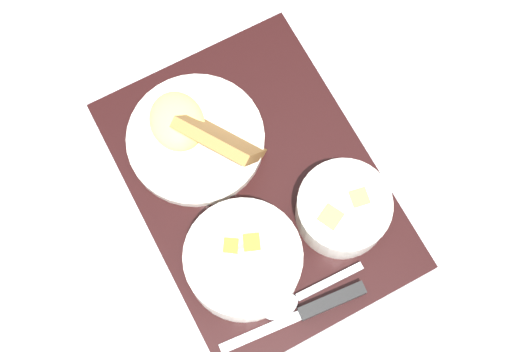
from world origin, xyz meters
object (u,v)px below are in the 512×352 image
bowl_salad (243,260)px  knife (321,306)px  spoon (296,298)px  bowl_soup (343,208)px  plate_main (196,134)px

bowl_salad → knife: 0.11m
knife → spoon: size_ratio=1.39×
bowl_soup → knife: bearing=141.7°
bowl_soup → spoon: bowl_soup is taller
knife → spoon: 0.03m
plate_main → spoon: plate_main is taller
bowl_soup → plate_main: plate_main is taller
bowl_soup → plate_main: 0.21m
bowl_soup → plate_main: bearing=36.7°
bowl_soup → plate_main: size_ratio=0.65×
bowl_soup → knife: size_ratio=0.62×
plate_main → bowl_salad: bearing=175.9°
plate_main → bowl_soup: bearing=-143.3°
plate_main → knife: plate_main is taller
bowl_salad → plate_main: (0.17, -0.01, -0.02)m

